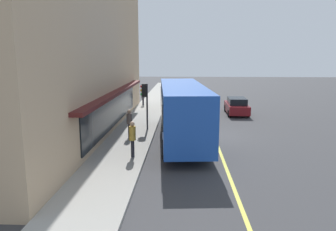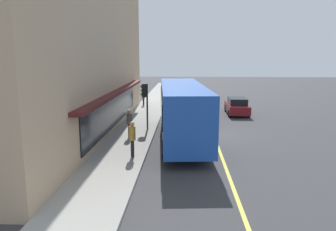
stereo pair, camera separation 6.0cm
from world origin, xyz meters
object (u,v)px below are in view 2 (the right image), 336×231
(traffic_light, at_px, (145,96))
(bus, at_px, (182,109))
(car_maroon, at_px, (237,106))
(pedestrian_mid_block, at_px, (132,136))
(pedestrian_by_curb, at_px, (143,97))
(pedestrian_waiting, at_px, (129,121))

(traffic_light, bearing_deg, bus, -132.20)
(bus, bearing_deg, car_maroon, -27.66)
(pedestrian_mid_block, bearing_deg, bus, -32.47)
(car_maroon, relative_size, pedestrian_by_curb, 2.80)
(pedestrian_waiting, xyz_separation_m, pedestrian_by_curb, (13.17, 0.77, -0.16))
(traffic_light, height_order, pedestrian_mid_block, traffic_light)
(pedestrian_mid_block, height_order, pedestrian_waiting, pedestrian_mid_block)
(traffic_light, bearing_deg, pedestrian_by_curb, 7.81)
(pedestrian_mid_block, bearing_deg, pedestrian_waiting, 11.75)
(car_maroon, distance_m, pedestrian_mid_block, 15.22)
(traffic_light, distance_m, pedestrian_waiting, 2.75)
(pedestrian_waiting, relative_size, pedestrian_by_curb, 1.15)
(traffic_light, distance_m, pedestrian_by_curb, 11.06)
(bus, xyz_separation_m, traffic_light, (2.36, 2.60, 0.55))
(car_maroon, height_order, pedestrian_by_curb, pedestrian_by_curb)
(pedestrian_waiting, bearing_deg, bus, -90.91)
(traffic_light, relative_size, car_maroon, 0.74)
(pedestrian_mid_block, distance_m, pedestrian_by_curb, 17.22)
(pedestrian_mid_block, bearing_deg, pedestrian_by_curb, 5.32)
(car_maroon, bearing_deg, pedestrian_mid_block, 150.87)
(pedestrian_by_curb, bearing_deg, pedestrian_mid_block, -174.68)
(traffic_light, xyz_separation_m, pedestrian_by_curb, (10.87, 1.49, -1.46))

